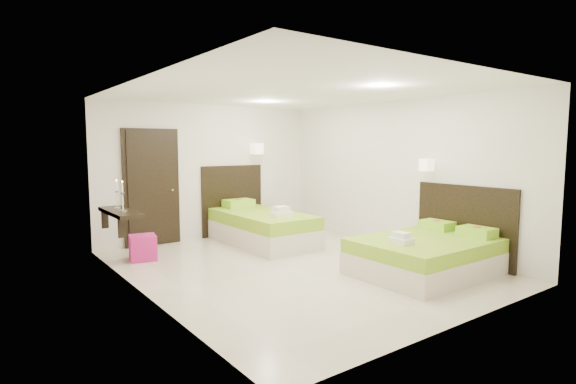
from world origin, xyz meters
TOP-DOWN VIEW (x-y plane):
  - floor at (0.00, 0.00)m, footprint 5.50×5.50m
  - bed_single at (0.47, 1.70)m, footprint 1.35×2.26m
  - bed_double at (1.36, -1.39)m, footprint 1.94×1.65m
  - nightstand at (1.28, 2.59)m, footprint 0.57×0.55m
  - ottoman at (-1.71, 1.75)m, footprint 0.47×0.47m
  - door at (-1.20, 2.70)m, footprint 1.02×0.15m
  - console_shelf at (-2.08, 1.60)m, footprint 0.35×1.20m

SIDE VIEW (x-z plane):
  - floor at x=0.00m, z-range 0.00..0.00m
  - ottoman at x=-1.71m, z-range 0.00..0.40m
  - nightstand at x=1.28m, z-range 0.00..0.40m
  - bed_double at x=1.36m, z-range -0.51..1.09m
  - bed_single at x=0.47m, z-range -0.60..1.27m
  - console_shelf at x=-2.08m, z-range 0.42..1.21m
  - door at x=-1.20m, z-range -0.02..2.12m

